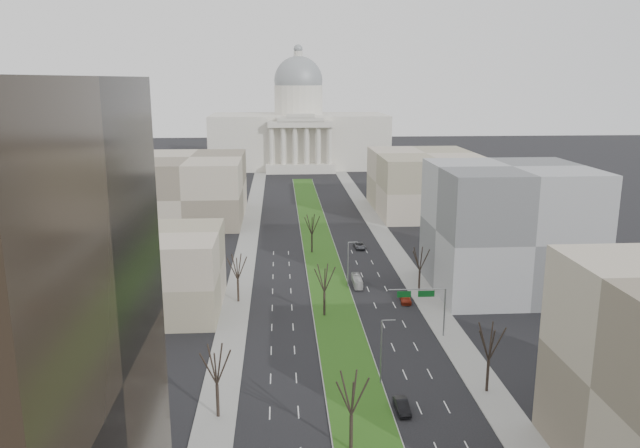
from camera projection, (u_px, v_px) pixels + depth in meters
name	position (u px, v px, depth m)	size (l,w,h in m)	color
ground	(320.00, 253.00, 146.32)	(600.00, 600.00, 0.00)	black
median	(321.00, 254.00, 145.31)	(8.00, 222.03, 0.20)	#999993
sidewalk_left	(239.00, 289.00, 120.88)	(5.00, 330.00, 0.15)	gray
sidewalk_right	(417.00, 285.00, 123.14)	(5.00, 330.00, 0.15)	gray
capitol	(299.00, 131.00, 287.98)	(80.00, 46.00, 55.00)	beige
building_beige_left	(145.00, 272.00, 108.59)	(26.00, 22.00, 14.00)	gray
building_grey_right	(508.00, 229.00, 118.58)	(28.00, 26.00, 24.00)	slate
building_far_left	(191.00, 188.00, 180.89)	(30.00, 40.00, 18.00)	gray
building_far_right	(425.00, 182.00, 190.26)	(30.00, 40.00, 18.00)	gray
tree_left_mid	(216.00, 364.00, 73.66)	(5.40, 5.40, 9.72)	black
tree_left_far	(237.00, 266.00, 112.56)	(5.28, 5.28, 9.50)	black
tree_right_mid	(490.00, 341.00, 79.73)	(5.52, 5.52, 9.94)	black
tree_right_far	(420.00, 258.00, 118.74)	(5.04, 5.04, 9.07)	black
tree_median_a	(352.00, 393.00, 66.86)	(5.40, 5.40, 9.72)	black
tree_median_b	(324.00, 277.00, 105.73)	(5.40, 5.40, 9.72)	black
tree_median_c	(312.00, 224.00, 144.60)	(5.40, 5.40, 9.72)	black
streetlamp_median_b	(382.00, 351.00, 82.31)	(1.90, 0.20, 9.16)	gray
streetlamp_median_c	(348.00, 264.00, 121.18)	(1.90, 0.20, 9.16)	gray
mast_arm_signs	(428.00, 300.00, 97.24)	(9.12, 0.24, 8.09)	gray
car_black	(402.00, 406.00, 76.42)	(1.51, 4.33, 1.43)	black
car_red	(405.00, 299.00, 113.85)	(1.88, 4.61, 1.34)	maroon
car_grey_far	(360.00, 246.00, 149.89)	(2.41, 5.24, 1.46)	#494B51
box_van	(357.00, 281.00, 122.84)	(1.62, 6.94, 1.93)	silver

